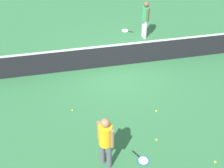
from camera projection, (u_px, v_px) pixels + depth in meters
ground_plane at (116, 66)px, 11.09m from camera, size 40.00×40.00×0.00m
court_net at (116, 55)px, 10.77m from camera, size 10.09×0.09×1.07m
player_near_side at (106, 139)px, 6.82m from camera, size 0.48×0.48×1.70m
player_far_side at (145, 17)px, 12.28m from camera, size 0.38×0.53×1.70m
tennis_racket_near_player at (143, 160)px, 7.53m from camera, size 0.43×0.59×0.03m
tennis_racket_far_player at (125, 31)px, 13.38m from camera, size 0.58×0.47×0.03m
tennis_ball_near_player at (72, 110)px, 9.02m from camera, size 0.07×0.07×0.07m
tennis_ball_by_net at (156, 111)px, 8.99m from camera, size 0.07×0.07×0.07m
tennis_ball_midcourt at (156, 140)px, 8.06m from camera, size 0.07×0.07×0.07m
tennis_ball_baseline at (215, 162)px, 7.46m from camera, size 0.07×0.07×0.07m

